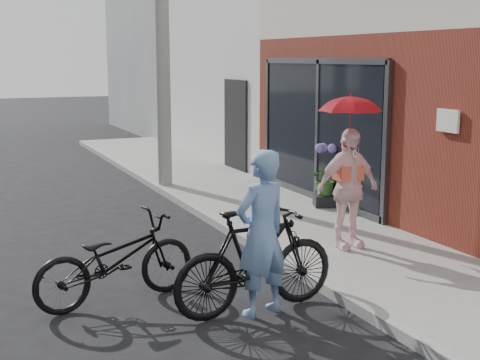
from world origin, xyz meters
TOP-DOWN VIEW (x-y plane):
  - ground at (0.00, 0.00)m, footprint 80.00×80.00m
  - sidewalk at (2.10, 2.00)m, footprint 2.20×24.00m
  - curb at (0.94, 2.00)m, footprint 0.12×24.00m
  - plaster_building at (7.20, 9.00)m, footprint 8.00×6.00m
  - east_building_far at (7.20, 16.00)m, footprint 8.00×8.00m
  - utility_pole at (1.10, 6.00)m, footprint 0.28×0.28m
  - officer at (-0.00, -0.74)m, footprint 0.72×0.57m
  - bike_left at (-1.30, 0.20)m, footprint 1.93×0.98m
  - bike_right at (-0.03, -0.66)m, footprint 1.89×0.64m
  - kimono_woman at (1.95, 0.67)m, footprint 0.96×0.44m
  - parasol at (1.95, 0.67)m, footprint 0.79×0.79m
  - planter at (3.00, 2.96)m, footprint 0.48×0.48m
  - potted_plant at (3.00, 2.96)m, footprint 0.52×0.45m

SIDE VIEW (x-z plane):
  - ground at x=0.00m, z-range 0.00..0.00m
  - sidewalk at x=2.10m, z-range 0.00..0.12m
  - curb at x=0.94m, z-range 0.00..0.12m
  - planter at x=3.00m, z-range 0.12..0.32m
  - bike_left at x=-1.30m, z-range 0.00..0.97m
  - bike_right at x=-0.03m, z-range 0.00..1.12m
  - potted_plant at x=3.00m, z-range 0.32..0.89m
  - officer at x=0.00m, z-range 0.00..1.73m
  - kimono_woman at x=1.95m, z-range 0.12..1.73m
  - parasol at x=1.95m, z-range 1.73..2.43m
  - plaster_building at x=7.20m, z-range 0.00..7.00m
  - east_building_far at x=7.20m, z-range 0.00..7.00m
  - utility_pole at x=1.10m, z-range 0.00..7.00m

